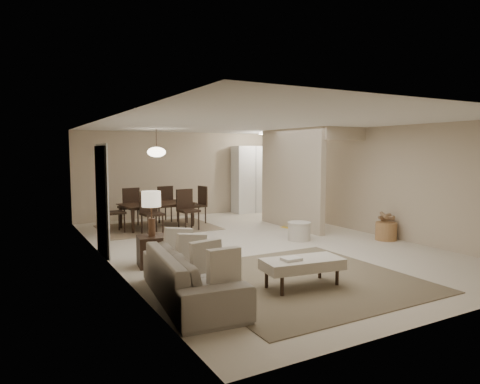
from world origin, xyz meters
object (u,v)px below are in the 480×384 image
sofa (191,275)px  round_pouf (299,231)px  ottoman_bench (302,264)px  side_table (152,251)px  dining_table (158,215)px  wicker_basket (386,231)px  pantry_cabinet (251,179)px

sofa → round_pouf: 4.23m
ottoman_bench → side_table: bearing=133.0°
ottoman_bench → sofa: bearing=176.7°
round_pouf → dining_table: dining_table is taller
round_pouf → wicker_basket: size_ratio=1.10×
sofa → round_pouf: bearing=-50.0°
wicker_basket → dining_table: dining_table is taller
side_table → round_pouf: bearing=8.4°
pantry_cabinet → round_pouf: size_ratio=4.15×
sofa → wicker_basket: sofa is taller
ottoman_bench → dining_table: dining_table is taller
sofa → wicker_basket: (5.18, 1.43, -0.13)m
ottoman_bench → wicker_basket: 4.00m
sofa → side_table: bearing=4.7°
side_table → wicker_basket: 5.15m
round_pouf → dining_table: bearing=126.8°
sofa → ottoman_bench: size_ratio=1.82×
dining_table → round_pouf: bearing=-59.7°
round_pouf → wicker_basket: bearing=-28.7°
sofa → wicker_basket: size_ratio=4.82×
side_table → round_pouf: size_ratio=1.02×
side_table → pantry_cabinet: bearing=45.1°
sofa → pantry_cabinet: bearing=-29.8°
sofa → ottoman_bench: (1.58, -0.30, 0.01)m
dining_table → pantry_cabinet: bearing=13.4°
sofa → ottoman_bench: 1.61m
ottoman_bench → dining_table: (-0.29, 5.63, -0.02)m
round_pouf → side_table: bearing=-171.6°
sofa → side_table: 1.84m
side_table → wicker_basket: bearing=-4.5°
sofa → round_pouf: (3.51, 2.35, -0.13)m
pantry_cabinet → side_table: size_ratio=4.07×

